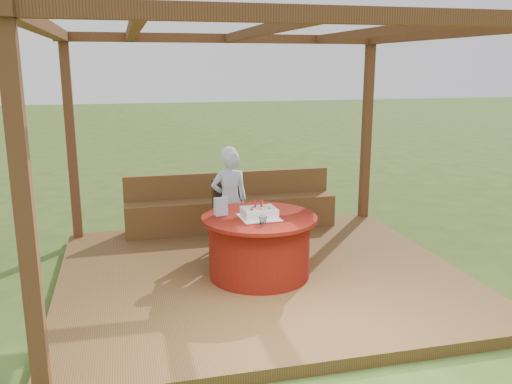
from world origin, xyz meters
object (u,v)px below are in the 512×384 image
birthday_cake (259,213)px  bench (231,211)px  chair (233,209)px  gift_bag (221,207)px  elderly_woman (230,198)px  drinking_glass (263,220)px  table (259,246)px

birthday_cake → bench: bearing=87.9°
chair → gift_bag: size_ratio=4.67×
chair → elderly_woman: bearing=-140.7°
drinking_glass → birthday_cake: bearing=84.2°
drinking_glass → table: bearing=82.2°
chair → drinking_glass: chair is taller
chair → drinking_glass: 1.35m
table → chair: chair is taller
birthday_cake → drinking_glass: bearing=-95.8°
bench → chair: (-0.14, -0.81, 0.24)m
gift_bag → drinking_glass: size_ratio=2.10×
chair → birthday_cake: size_ratio=2.10×
gift_bag → drinking_glass: 0.59m
table → birthday_cake: size_ratio=2.96×
table → birthday_cake: bearing=-106.0°
bench → elderly_woman: (-0.19, -0.85, 0.40)m
bench → gift_bag: 1.82m
bench → gift_bag: bearing=-105.1°
elderly_woman → gift_bag: size_ratio=6.85×
bench → elderly_woman: elderly_woman is taller
bench → chair: 0.86m
bench → chair: chair is taller
elderly_woman → birthday_cake: elderly_woman is taller
table → gift_bag: (-0.40, 0.15, 0.44)m
table → bench: bearing=88.4°
gift_bag → drinking_glass: gift_bag is taller
birthday_cake → gift_bag: (-0.39, 0.20, 0.04)m
table → birthday_cake: 0.40m
chair → birthday_cake: (0.07, -1.08, 0.24)m
bench → table: (-0.05, -1.83, 0.09)m
elderly_woman → gift_bag: (-0.26, -0.83, 0.12)m
bench → gift_bag: (-0.45, -1.68, 0.53)m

